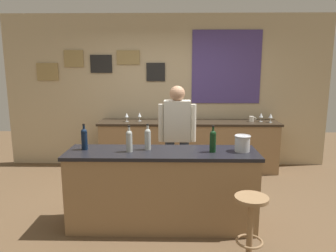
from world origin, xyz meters
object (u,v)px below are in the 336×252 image
object	(u,v)px
bar_stool	(251,218)
wine_glass_a	(127,115)
wine_glass_b	(139,115)
bartender	(177,135)
wine_bottle_c	(148,138)
wine_bottle_b	(129,140)
wine_bottle_d	(213,140)
ice_bucket	(242,143)
wine_bottle_a	(84,138)
wine_glass_c	(186,115)
wine_glass_e	(271,116)
coffee_mug	(252,119)
wine_glass_d	(261,116)

from	to	relation	value
bar_stool	wine_glass_a	xyz separation A→B (m)	(-1.57, 2.75, 0.55)
wine_glass_a	wine_glass_b	bearing A→B (deg)	11.50
bartender	wine_bottle_c	size ratio (longest dim) A/B	5.29
wine_bottle_b	wine_bottle_d	size ratio (longest dim) A/B	1.00
bartender	wine_glass_a	bearing A→B (deg)	124.87
bartender	ice_bucket	bearing A→B (deg)	-45.64
wine_bottle_a	ice_bucket	size ratio (longest dim) A/B	1.63
wine_bottle_b	wine_glass_c	size ratio (longest dim) A/B	1.97
bartender	wine_glass_e	distance (m)	2.06
wine_glass_b	coffee_mug	size ratio (longest dim) A/B	1.24
bar_stool	coffee_mug	bearing A→B (deg)	76.94
wine_glass_a	wine_bottle_a	bearing A→B (deg)	-95.86
wine_glass_c	wine_bottle_d	bearing A→B (deg)	-84.04
wine_bottle_d	ice_bucket	distance (m)	0.35
bartender	wine_bottle_d	distance (m)	0.89
bartender	wine_bottle_a	bearing A→B (deg)	-146.80
wine_bottle_d	ice_bucket	xyz separation A→B (m)	(0.34, 0.03, -0.04)
bartender	wine_glass_d	xyz separation A→B (m)	(1.50, 1.30, 0.07)
wine_bottle_a	wine_glass_b	xyz separation A→B (m)	(0.43, 2.03, -0.05)
coffee_mug	wine_glass_b	bearing A→B (deg)	179.71
wine_bottle_c	wine_glass_b	world-z (taller)	wine_bottle_c
bartender	wine_bottle_c	distance (m)	0.79
bartender	wine_glass_b	xyz separation A→B (m)	(-0.66, 1.32, 0.07)
bartender	wine_bottle_c	world-z (taller)	bartender
wine_bottle_d	wine_glass_e	bearing A→B (deg)	58.26
bartender	wine_glass_d	bearing A→B (deg)	40.94
wine_glass_e	bar_stool	bearing A→B (deg)	-109.44
wine_glass_a	wine_glass_e	size ratio (longest dim) A/B	1.00
wine_glass_a	wine_glass_d	bearing A→B (deg)	0.76
wine_bottle_b	wine_glass_a	world-z (taller)	wine_bottle_b
coffee_mug	wine_glass_e	bearing A→B (deg)	-12.94
bar_stool	coffee_mug	world-z (taller)	coffee_mug
wine_glass_d	coffee_mug	xyz separation A→B (m)	(-0.16, 0.00, -0.06)
wine_glass_a	bartender	bearing A→B (deg)	-55.13
wine_bottle_a	wine_glass_e	world-z (taller)	wine_bottle_a
bartender	bar_stool	size ratio (longest dim) A/B	2.38
bartender	wine_bottle_b	world-z (taller)	bartender
wine_glass_b	wine_bottle_c	bearing A→B (deg)	-81.22
ice_bucket	coffee_mug	size ratio (longest dim) A/B	1.50
wine_glass_d	wine_glass_e	bearing A→B (deg)	-24.57
ice_bucket	wine_bottle_d	bearing A→B (deg)	-174.21
wine_bottle_b	wine_glass_d	bearing A→B (deg)	45.66
bar_stool	wine_glass_b	xyz separation A→B (m)	(-1.35, 2.80, 0.55)
bartender	wine_glass_b	size ratio (longest dim) A/B	10.45
wine_glass_d	wine_bottle_d	bearing A→B (deg)	-117.80
wine_bottle_b	wine_glass_b	bearing A→B (deg)	92.96
bartender	coffee_mug	size ratio (longest dim) A/B	12.96
wine_glass_e	wine_bottle_c	bearing A→B (deg)	-135.90
ice_bucket	coffee_mug	xyz separation A→B (m)	(0.60, 2.06, -0.07)
wine_bottle_d	wine_glass_d	world-z (taller)	wine_bottle_d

